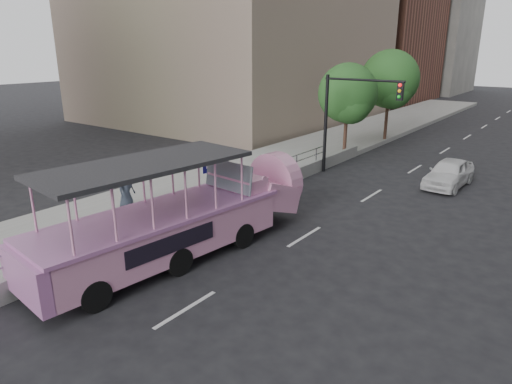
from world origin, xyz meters
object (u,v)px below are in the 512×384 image
at_px(duck_boat, 185,217).
at_px(car, 449,173).
at_px(street_tree_far, 390,81).
at_px(street_tree_near, 348,96).
at_px(parking_sign, 211,176).
at_px(traffic_signal, 347,109).
at_px(pedestrian_far, 126,188).

distance_m(duck_boat, car, 14.01).
height_order(duck_boat, street_tree_far, street_tree_far).
distance_m(duck_boat, street_tree_near, 15.72).
bearing_deg(duck_boat, car, 69.58).
xyz_separation_m(parking_sign, street_tree_far, (-0.40, 18.78, 2.47)).
bearing_deg(car, duck_boat, -107.95).
relative_size(duck_boat, traffic_signal, 1.98).
bearing_deg(traffic_signal, pedestrian_far, -111.67).
bearing_deg(street_tree_near, car, -18.83).
bearing_deg(car, parking_sign, -117.66).
xyz_separation_m(parking_sign, street_tree_near, (-0.60, 12.78, 1.98)).
height_order(pedestrian_far, street_tree_near, street_tree_near).
bearing_deg(car, traffic_signal, -164.85).
bearing_deg(traffic_signal, street_tree_far, 98.43).
distance_m(traffic_signal, street_tree_far, 9.57).
bearing_deg(car, street_tree_near, 163.64).
distance_m(car, parking_sign, 12.19).
relative_size(parking_sign, traffic_signal, 0.57).
height_order(street_tree_near, street_tree_far, street_tree_far).
relative_size(pedestrian_far, parking_sign, 0.55).
xyz_separation_m(pedestrian_far, street_tree_near, (2.71, 14.26, 2.70)).
distance_m(traffic_signal, street_tree_near, 3.80).
bearing_deg(street_tree_far, street_tree_near, -91.91).
xyz_separation_m(parking_sign, traffic_signal, (1.00, 9.35, 1.66)).
bearing_deg(pedestrian_far, street_tree_near, -22.33).
relative_size(street_tree_near, street_tree_far, 0.89).
bearing_deg(street_tree_far, parking_sign, -88.78).
bearing_deg(parking_sign, duck_boat, -65.37).
bearing_deg(street_tree_near, traffic_signal, -65.02).
bearing_deg(street_tree_near, pedestrian_far, -100.75).
bearing_deg(traffic_signal, parking_sign, -96.08).
xyz_separation_m(pedestrian_far, traffic_signal, (4.31, 10.84, 2.38)).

